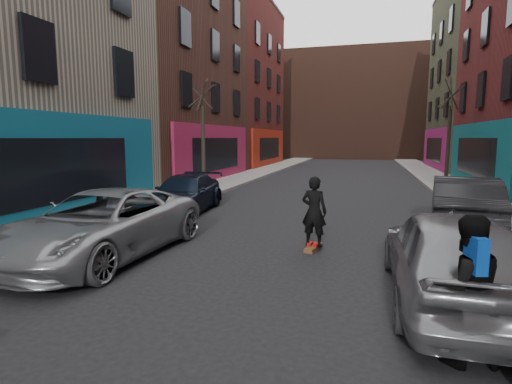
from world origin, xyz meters
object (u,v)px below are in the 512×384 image
Objects in this scene: parked_left_far at (103,224)px; parked_right_far at (451,256)px; tree_left_far at (203,124)px; parked_left_end at (185,194)px; tree_right_far at (450,123)px; parked_right_end at (464,203)px; skateboarder at (314,211)px; pedestrian at (465,289)px; skateboard at (313,248)px.

parked_right_far is at bearing -3.96° from parked_left_far.
parked_left_end is at bearing -73.91° from tree_left_far.
parked_left_far is at bearing -120.47° from tree_right_far.
parked_right_end is (10.80, -6.07, -2.58)m from tree_left_far.
tree_left_far reaches higher than skateboarder.
skateboarder is at bearing -53.81° from tree_left_far.
pedestrian is (6.92, -2.59, 0.16)m from parked_left_far.
skateboarder is at bearing -45.31° from parked_right_far.
tree_right_far reaches higher than tree_left_far.
parked_left_end is at bearing -133.08° from tree_right_far.
parked_right_end reaches higher than parked_left_far.
tree_left_far is 8.12× the size of skateboard.
skateboarder is 5.03m from pedestrian.
parked_left_far is 1.18× the size of parked_left_end.
tree_right_far reaches higher than skateboarder.
parked_left_far is 1.13× the size of parked_right_end.
skateboard is (-3.97, -3.28, -0.75)m from parked_right_end.
skateboard is (-2.57, 2.58, -0.76)m from parked_right_far.
tree_left_far is at bearing -51.93° from parked_right_far.
skateboarder reaches higher than skateboard.
parked_left_far is at bearing 33.21° from skateboarder.
skateboard is at bearing 47.43° from parked_right_end.
tree_left_far is at bearing 137.27° from skateboard.
parked_right_end is (-1.60, -12.07, -2.73)m from tree_right_far.
tree_right_far is 16.07m from parked_left_end.
parked_left_far is 2.99× the size of pedestrian.
pedestrian is at bearing -56.27° from tree_left_far.
tree_right_far is 1.24× the size of parked_left_far.
tree_left_far is 16.75m from pedestrian.
parked_left_far is 4.91m from skateboarder.
skateboarder is (-2.57, 2.58, 0.14)m from parked_right_far.
parked_left_far is at bearing -87.85° from parked_left_end.
parked_right_end is 7.88m from pedestrian.
tree_left_far reaches higher than skateboard.
skateboarder is (4.55, 1.85, 0.19)m from parked_left_far.
parked_right_end is at bearing 32.91° from parked_left_far.
parked_left_end is 2.53× the size of pedestrian.
parked_left_end is 9.22m from parked_right_end.
parked_right_far is 3.71m from skateboard.
parked_right_end is at bearing -103.66° from parked_right_far.
parked_right_far is 5.94× the size of skateboard.
pedestrian is at bearing -18.68° from parked_left_far.
pedestrian reaches higher than skateboard.
parked_right_far is (-3.00, -17.92, -2.72)m from tree_right_far.
tree_right_far is 1.43× the size of parked_right_far.
parked_left_end is (-10.80, -11.55, -2.86)m from tree_right_far.
pedestrian reaches higher than parked_left_end.
tree_right_far is 8.50× the size of skateboard.
skateboard is 0.90m from skateboarder.
pedestrian is at bearing -99.19° from tree_right_far.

